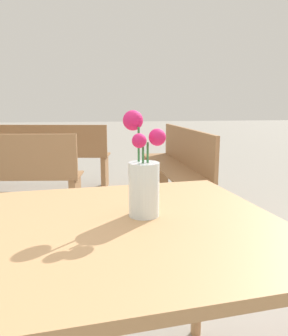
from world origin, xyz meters
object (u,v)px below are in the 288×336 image
at_px(flower_vase, 143,181).
at_px(bench_near, 178,163).
at_px(table_front, 130,252).
at_px(bench_far, 36,153).

distance_m(flower_vase, bench_near, 2.61).
bearing_deg(table_front, bench_far, 103.80).
distance_m(bench_near, bench_far, 1.94).
height_order(table_front, flower_vase, flower_vase).
bearing_deg(flower_vase, table_front, -135.46).
height_order(table_front, bench_far, bench_far).
relative_size(flower_vase, bench_near, 0.19).
relative_size(table_front, bench_near, 0.58).
xyz_separation_m(flower_vase, bench_near, (0.77, 2.46, -0.40)).
distance_m(table_front, bench_far, 3.59).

